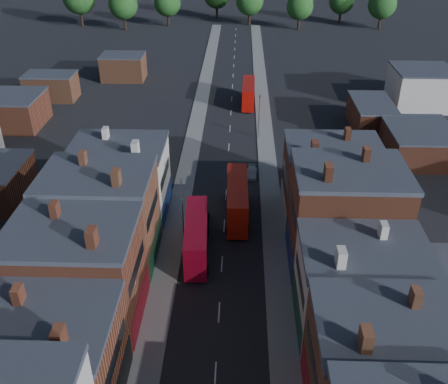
# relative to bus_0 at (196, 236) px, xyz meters

# --- Properties ---
(pavement_west) EXTENTS (3.00, 200.00, 0.12)m
(pavement_west) POSITION_rel_bus_0_xyz_m (-3.37, 24.16, -2.59)
(pavement_west) COLOR gray
(pavement_west) RESTS_ON ground
(pavement_east) EXTENTS (3.00, 200.00, 0.12)m
(pavement_east) POSITION_rel_bus_0_xyz_m (9.63, 24.16, -2.59)
(pavement_east) COLOR gray
(pavement_east) RESTS_ON ground
(lamp_post_2) EXTENTS (0.25, 0.70, 8.12)m
(lamp_post_2) POSITION_rel_bus_0_xyz_m (-2.07, 4.16, 2.05)
(lamp_post_2) COLOR slate
(lamp_post_2) RESTS_ON ground
(lamp_post_3) EXTENTS (0.25, 0.70, 8.12)m
(lamp_post_3) POSITION_rel_bus_0_xyz_m (8.33, 34.16, 2.05)
(lamp_post_3) COLOR slate
(lamp_post_3) RESTS_ON ground
(bus_0) EXTENTS (3.32, 11.49, 4.91)m
(bus_0) POSITION_rel_bus_0_xyz_m (0.00, 0.00, 0.00)
(bus_0) COLOR #A50922
(bus_0) RESTS_ON ground
(bus_1) EXTENTS (3.20, 11.96, 5.14)m
(bus_1) POSITION_rel_bus_0_xyz_m (4.79, 8.45, 0.13)
(bus_1) COLOR #B8190A
(bus_1) RESTS_ON ground
(bus_2) EXTENTS (2.90, 10.80, 4.64)m
(bus_2) POSITION_rel_bus_0_xyz_m (6.63, 50.80, -0.15)
(bus_2) COLOR #A40D07
(bus_2) RESTS_ON ground
(car_2) EXTENTS (2.16, 4.49, 1.23)m
(car_2) POSITION_rel_bus_0_xyz_m (0.07, 6.07, -2.03)
(car_2) COLOR black
(car_2) RESTS_ON ground
(car_3) EXTENTS (1.82, 4.10, 1.17)m
(car_3) POSITION_rel_bus_0_xyz_m (6.93, 19.93, -2.07)
(car_3) COLOR silver
(car_3) RESTS_ON ground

